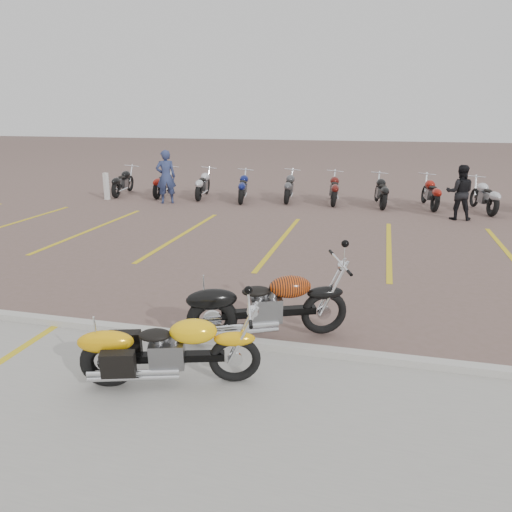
{
  "coord_description": "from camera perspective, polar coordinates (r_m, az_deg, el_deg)",
  "views": [
    {
      "loc": [
        2.43,
        -8.16,
        3.2
      ],
      "look_at": [
        0.36,
        0.0,
        0.75
      ],
      "focal_mm": 35.0,
      "sensor_mm": 36.0,
      "label": 1
    }
  ],
  "objects": [
    {
      "name": "bollard",
      "position": [
        19.61,
        -16.73,
        7.64
      ],
      "size": [
        0.18,
        0.18,
        1.0
      ],
      "primitive_type": "cube",
      "rotation": [
        0.0,
        0.0,
        -0.24
      ],
      "color": "silver",
      "rests_on": "ground"
    },
    {
      "name": "yellow_cruiser",
      "position": [
        6.16,
        -10.14,
        -10.67
      ],
      "size": [
        2.1,
        0.77,
        0.89
      ],
      "rotation": [
        0.13,
        0.0,
        0.3
      ],
      "color": "black",
      "rests_on": "ground"
    },
    {
      "name": "curb",
      "position": [
        7.33,
        -6.69,
        -9.27
      ],
      "size": [
        60.0,
        0.18,
        0.12
      ],
      "primitive_type": "cube",
      "color": "#ADAAA3",
      "rests_on": "ground"
    },
    {
      "name": "flame_cruiser",
      "position": [
        7.2,
        0.96,
        -5.98
      ],
      "size": [
        2.21,
        1.07,
        0.97
      ],
      "rotation": [
        0.07,
        0.0,
        0.41
      ],
      "color": "black",
      "rests_on": "ground"
    },
    {
      "name": "concrete_apron",
      "position": [
        5.43,
        -16.64,
        -20.6
      ],
      "size": [
        60.0,
        5.0,
        0.01
      ],
      "primitive_type": "cube",
      "color": "#9E9B93",
      "rests_on": "ground"
    },
    {
      "name": "person_a",
      "position": [
        18.29,
        -10.26,
        8.9
      ],
      "size": [
        0.82,
        0.72,
        1.9
      ],
      "primitive_type": "imported",
      "rotation": [
        0.0,
        0.0,
        3.62
      ],
      "color": "navy",
      "rests_on": "ground"
    },
    {
      "name": "ground",
      "position": [
        9.1,
        -2.23,
        -4.39
      ],
      "size": [
        100.0,
        100.0,
        0.0
      ],
      "primitive_type": "plane",
      "color": "brown",
      "rests_on": "ground"
    },
    {
      "name": "bg_bike_row",
      "position": [
        18.08,
        11.35,
        7.49
      ],
      "size": [
        19.09,
        2.08,
        1.1
      ],
      "color": "black",
      "rests_on": "ground"
    },
    {
      "name": "person_b",
      "position": [
        16.42,
        22.26,
        6.74
      ],
      "size": [
        0.84,
        0.67,
        1.66
      ],
      "primitive_type": "imported",
      "rotation": [
        0.0,
        0.0,
        3.09
      ],
      "color": "black",
      "rests_on": "ground"
    },
    {
      "name": "parking_stripes",
      "position": [
        12.81,
        2.81,
        1.75
      ],
      "size": [
        38.0,
        5.5,
        0.01
      ],
      "primitive_type": null,
      "color": "gold",
      "rests_on": "ground"
    }
  ]
}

